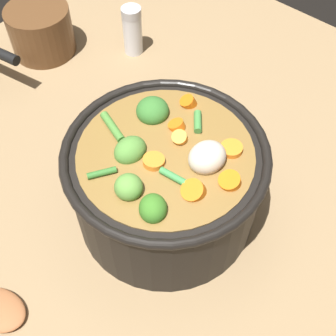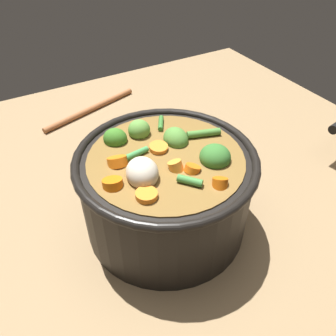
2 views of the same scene
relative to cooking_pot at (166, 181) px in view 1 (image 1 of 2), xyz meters
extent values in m
plane|color=#8C704C|center=(0.00, 0.00, -0.07)|extent=(1.10, 1.10, 0.00)
cylinder|color=black|center=(0.00, 0.00, -0.01)|extent=(0.25, 0.25, 0.13)
torus|color=black|center=(0.00, 0.00, 0.06)|extent=(0.26, 0.26, 0.01)
cylinder|color=olive|center=(0.00, 0.00, 0.00)|extent=(0.22, 0.22, 0.13)
ellipsoid|color=#508937|center=(0.03, 0.03, 0.06)|extent=(0.04, 0.04, 0.03)
ellipsoid|color=#36712D|center=(0.06, -0.04, 0.07)|extent=(0.05, 0.05, 0.03)
ellipsoid|color=#3A7723|center=(-0.04, 0.07, 0.06)|extent=(0.05, 0.05, 0.03)
ellipsoid|color=#5D953D|center=(-0.01, 0.07, 0.07)|extent=(0.04, 0.04, 0.03)
cylinder|color=orange|center=(-0.06, 0.02, 0.06)|extent=(0.03, 0.04, 0.02)
cylinder|color=orange|center=(-0.09, -0.02, 0.06)|extent=(0.03, 0.03, 0.02)
cylinder|color=#D9610F|center=(0.03, -0.08, 0.06)|extent=(0.03, 0.03, 0.02)
cylinder|color=orange|center=(0.00, -0.03, 0.06)|extent=(0.02, 0.03, 0.02)
cylinder|color=orange|center=(-0.06, -0.06, 0.06)|extent=(0.04, 0.04, 0.01)
cylinder|color=orange|center=(0.00, 0.02, 0.06)|extent=(0.03, 0.03, 0.01)
cylinder|color=orange|center=(0.02, -0.04, 0.06)|extent=(0.03, 0.03, 0.02)
ellipsoid|color=beige|center=(-0.05, -0.02, 0.07)|extent=(0.05, 0.06, 0.04)
cylinder|color=#42863D|center=(0.00, -0.06, 0.07)|extent=(0.03, 0.03, 0.01)
cylinder|color=#498133|center=(0.07, 0.02, 0.07)|extent=(0.05, 0.03, 0.01)
cylinder|color=#34702C|center=(0.03, 0.07, 0.06)|extent=(0.02, 0.03, 0.01)
cylinder|color=#3F8E47|center=(-0.03, 0.02, 0.06)|extent=(0.04, 0.01, 0.01)
cylinder|color=silver|center=(0.28, -0.23, -0.03)|extent=(0.04, 0.04, 0.08)
cylinder|color=#B7B7BC|center=(0.28, -0.23, 0.01)|extent=(0.04, 0.04, 0.02)
cylinder|color=brown|center=(0.41, -0.12, -0.03)|extent=(0.12, 0.12, 0.09)
camera|label=1|loc=(-0.23, 0.26, 0.49)|focal=48.56mm
camera|label=2|loc=(-0.18, -0.33, 0.36)|focal=37.04mm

